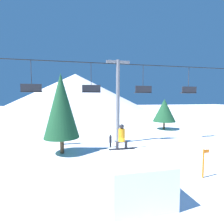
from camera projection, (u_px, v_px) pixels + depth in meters
name	position (u px, v px, depth m)	size (l,w,h in m)	color
ground_plane	(105.00, 191.00, 8.72)	(220.00, 220.00, 0.00)	white
mountain_ridge	(76.00, 91.00, 81.62)	(64.50, 64.50, 15.97)	silver
snow_ramp	(134.00, 176.00, 8.30)	(2.73, 3.31, 1.85)	white
snowboarder	(122.00, 137.00, 9.51)	(1.43, 0.36, 1.39)	black
chairlift	(118.00, 92.00, 17.84)	(25.73, 0.44, 8.53)	slate
pine_tree_near	(61.00, 106.00, 14.47)	(2.93, 2.93, 6.71)	#4C3823
pine_tree_far	(164.00, 110.00, 26.08)	(3.35, 3.35, 4.56)	#4C3823
trail_marker	(203.00, 163.00, 10.15)	(0.41, 0.10, 1.69)	orange
distant_skier	(110.00, 140.00, 16.51)	(0.24, 0.24, 1.23)	black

